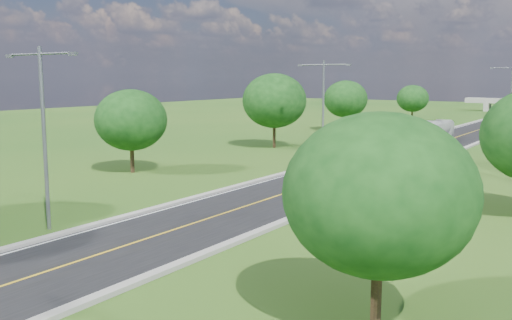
{
  "coord_description": "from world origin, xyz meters",
  "views": [
    {
      "loc": [
        20.72,
        -7.17,
        8.41
      ],
      "look_at": [
        0.2,
        23.43,
        3.0
      ],
      "focal_mm": 40.0,
      "sensor_mm": 36.0,
      "label": 1
    }
  ],
  "objects": [
    {
      "name": "streetlight_far_right",
      "position": [
        6.0,
        78.0,
        5.94
      ],
      "size": [
        5.9,
        0.25,
        10.0
      ],
      "color": "slate",
      "rests_on": "ground"
    },
    {
      "name": "bus_inbound",
      "position": [
        -0.8,
        65.76,
        1.44
      ],
      "size": [
        2.55,
        9.95,
        2.76
      ],
      "primitive_type": "imported",
      "rotation": [
        0.0,
        0.0,
        -0.02
      ],
      "color": "white",
      "rests_on": "road"
    },
    {
      "name": "road",
      "position": [
        0.0,
        66.0,
        0.03
      ],
      "size": [
        8.0,
        150.0,
        0.06
      ],
      "primitive_type": "cube",
      "color": "black",
      "rests_on": "ground"
    },
    {
      "name": "ground",
      "position": [
        0.0,
        60.0,
        0.0
      ],
      "size": [
        260.0,
        260.0,
        0.0
      ],
      "primitive_type": "plane",
      "color": "#1F4E16",
      "rests_on": "ground"
    },
    {
      "name": "speed_limit_sign",
      "position": [
        5.2,
        37.98,
        1.6
      ],
      "size": [
        0.55,
        0.09,
        2.4
      ],
      "color": "slate",
      "rests_on": "ground"
    },
    {
      "name": "curb_right",
      "position": [
        4.25,
        66.0,
        0.11
      ],
      "size": [
        0.5,
        150.0,
        0.22
      ],
      "primitive_type": "cube",
      "color": "gray",
      "rests_on": "ground"
    },
    {
      "name": "streetlight_near_left",
      "position": [
        -6.0,
        12.0,
        5.94
      ],
      "size": [
        5.9,
        0.25,
        10.0
      ],
      "color": "slate",
      "rests_on": "ground"
    },
    {
      "name": "tree_le",
      "position": [
        -14.5,
        98.0,
        4.33
      ],
      "size": [
        5.88,
        5.88,
        6.84
      ],
      "color": "black",
      "rests_on": "ground"
    },
    {
      "name": "tree_lb",
      "position": [
        -16.0,
        28.0,
        4.64
      ],
      "size": [
        6.3,
        6.3,
        7.33
      ],
      "color": "black",
      "rests_on": "ground"
    },
    {
      "name": "bus_outbound",
      "position": [
        1.93,
        46.79,
        1.4
      ],
      "size": [
        2.94,
        9.78,
        2.69
      ],
      "primitive_type": "imported",
      "rotation": [
        0.0,
        0.0,
        3.07
      ],
      "color": "white",
      "rests_on": "road"
    },
    {
      "name": "tree_ra",
      "position": [
        14.0,
        10.0,
        4.64
      ],
      "size": [
        6.3,
        6.3,
        7.33
      ],
      "color": "black",
      "rests_on": "ground"
    },
    {
      "name": "curb_left",
      "position": [
        -4.25,
        66.0,
        0.11
      ],
      "size": [
        0.5,
        150.0,
        0.22
      ],
      "primitive_type": "cube",
      "color": "gray",
      "rests_on": "ground"
    },
    {
      "name": "tree_ld",
      "position": [
        -17.0,
        74.0,
        4.95
      ],
      "size": [
        6.72,
        6.72,
        7.82
      ],
      "color": "black",
      "rests_on": "ground"
    },
    {
      "name": "tree_lc",
      "position": [
        -15.0,
        50.0,
        5.58
      ],
      "size": [
        7.56,
        7.56,
        8.79
      ],
      "color": "black",
      "rests_on": "ground"
    },
    {
      "name": "streetlight_mid_left",
      "position": [
        -6.0,
        45.0,
        5.94
      ],
      "size": [
        5.9,
        0.25,
        10.0
      ],
      "color": "slate",
      "rests_on": "ground"
    }
  ]
}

